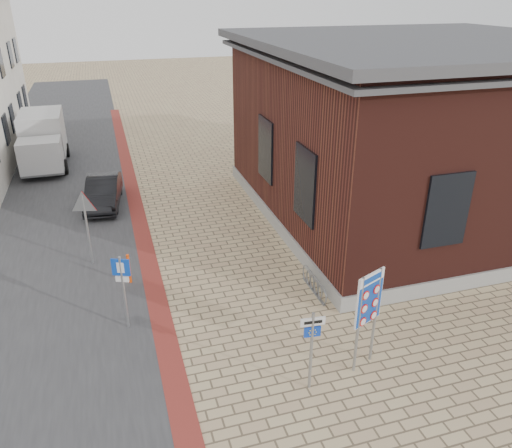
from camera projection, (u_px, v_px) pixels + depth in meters
ground at (251, 354)px, 12.66m from camera, size 120.00×120.00×0.00m
road_strip at (55, 180)px, 24.16m from camera, size 7.00×60.00×0.02m
curb_strip at (137, 211)px, 20.77m from camera, size 0.60×40.00×0.02m
brick_building at (419, 127)px, 19.60m from camera, size 13.00×13.00×6.80m
bike_rack at (314, 284)px, 15.15m from camera, size 0.08×1.80×0.60m
sedan at (103, 192)px, 21.10m from camera, size 1.75×3.85×1.22m
box_truck at (43, 140)px, 25.51m from camera, size 2.21×5.08×2.65m
border_sign at (369, 301)px, 11.50m from camera, size 0.84×0.40×2.63m
essen_sign at (312, 340)px, 11.04m from camera, size 0.56×0.10×2.08m
parking_sign at (123, 281)px, 13.03m from camera, size 0.46×0.22×2.20m
yield_sign at (84, 210)px, 16.00m from camera, size 0.90×0.28×2.56m
bollard at (129, 269)px, 15.52m from camera, size 0.12×0.12×1.01m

